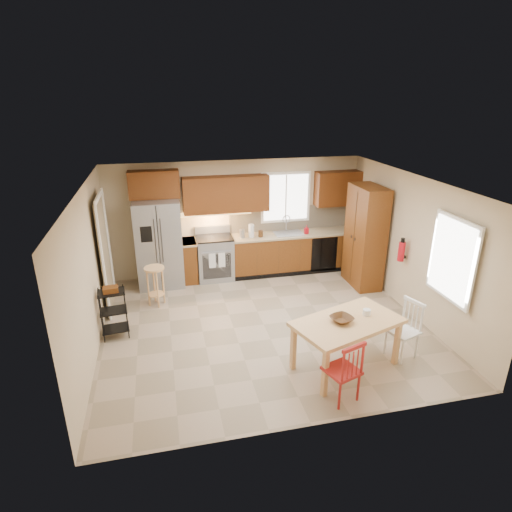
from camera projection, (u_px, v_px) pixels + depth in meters
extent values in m
plane|color=gray|center=(264.00, 324.00, 7.54)|extent=(5.50, 5.50, 0.00)
cube|color=silver|center=(265.00, 184.00, 6.63)|extent=(5.50, 5.00, 0.02)
cube|color=#CCB793|center=(237.00, 218.00, 9.35)|extent=(5.50, 0.02, 2.50)
cube|color=#CCB793|center=(317.00, 339.00, 4.81)|extent=(5.50, 0.02, 2.50)
cube|color=#CCB793|center=(89.00, 274.00, 6.51)|extent=(0.02, 5.00, 2.50)
cube|color=#CCB793|center=(413.00, 246.00, 7.65)|extent=(0.02, 5.00, 2.50)
cube|color=gray|center=(159.00, 244.00, 8.78)|extent=(0.92, 0.75, 1.82)
cube|color=gray|center=(215.00, 258.00, 9.24)|extent=(0.76, 0.63, 0.92)
cube|color=brown|center=(189.00, 261.00, 9.14)|extent=(0.30, 0.60, 0.90)
cube|color=brown|center=(296.00, 252.00, 9.64)|extent=(2.92, 0.60, 0.90)
cube|color=black|center=(324.00, 254.00, 9.49)|extent=(0.60, 0.02, 0.78)
cube|color=#C7B696|center=(293.00, 217.00, 9.63)|extent=(2.92, 0.03, 0.55)
cube|color=#532B0D|center=(154.00, 184.00, 8.53)|extent=(1.00, 0.35, 0.55)
cube|color=#532B0D|center=(226.00, 194.00, 8.93)|extent=(1.80, 0.35, 0.75)
cube|color=#532B0D|center=(338.00, 188.00, 9.45)|extent=(1.00, 0.35, 0.75)
cube|color=white|center=(286.00, 197.00, 9.42)|extent=(1.12, 0.04, 1.12)
cube|color=gray|center=(288.00, 235.00, 9.45)|extent=(0.62, 0.46, 0.16)
cube|color=#FFBF66|center=(213.00, 214.00, 8.99)|extent=(1.60, 0.30, 0.01)
imported|color=#AA0B16|center=(306.00, 230.00, 9.39)|extent=(0.09, 0.09, 0.19)
cylinder|color=silver|center=(251.00, 231.00, 9.16)|extent=(0.12, 0.12, 0.28)
cylinder|color=gray|center=(242.00, 234.00, 9.14)|extent=(0.11, 0.11, 0.18)
cylinder|color=#4C2B14|center=(261.00, 234.00, 9.20)|extent=(0.10, 0.10, 0.14)
cube|color=brown|center=(365.00, 237.00, 8.75)|extent=(0.50, 0.95, 2.10)
cylinder|color=#AA0B16|center=(401.00, 252.00, 7.82)|extent=(0.12, 0.12, 0.36)
cube|color=white|center=(452.00, 259.00, 6.52)|extent=(0.04, 1.02, 1.32)
cube|color=#8C7A59|center=(105.00, 255.00, 7.78)|extent=(0.04, 0.95, 2.10)
imported|color=#4C2B14|center=(341.00, 322.00, 6.12)|extent=(0.40, 0.40, 0.08)
cylinder|color=silver|center=(366.00, 314.00, 6.29)|extent=(0.14, 0.14, 0.13)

